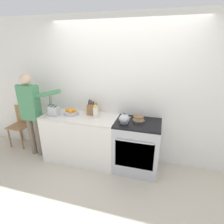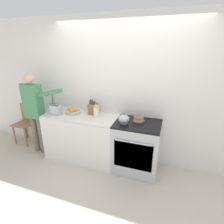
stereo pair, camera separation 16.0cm
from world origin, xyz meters
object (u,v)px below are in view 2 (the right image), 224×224
at_px(fruit_bowl, 73,111).
at_px(toaster, 56,110).
at_px(stove_range, 136,147).
at_px(dining_chair, 26,120).
at_px(milk_carton, 96,111).
at_px(knife_block, 93,109).
at_px(person_baker, 34,108).
at_px(layer_cake, 139,119).
at_px(utensil_crock, 54,107).
at_px(tea_kettle, 124,119).

bearing_deg(fruit_bowl, toaster, -151.07).
relative_size(stove_range, dining_chair, 1.04).
relative_size(toaster, milk_carton, 0.77).
bearing_deg(dining_chair, milk_carton, 0.71).
bearing_deg(knife_block, toaster, -156.62).
bearing_deg(person_baker, stove_range, -11.61).
bearing_deg(layer_cake, utensil_crock, -177.43).
distance_m(knife_block, fruit_bowl, 0.38).
bearing_deg(stove_range, toaster, -175.83).
xyz_separation_m(stove_range, tea_kettle, (-0.21, -0.08, 0.53)).
relative_size(milk_carton, person_baker, 0.15).
distance_m(fruit_bowl, toaster, 0.30).
distance_m(knife_block, utensil_crock, 0.77).
xyz_separation_m(layer_cake, dining_chair, (-2.58, 0.12, -0.43)).
height_order(utensil_crock, toaster, utensil_crock).
relative_size(layer_cake, milk_carton, 0.88).
height_order(utensil_crock, person_baker, person_baker).
relative_size(layer_cake, toaster, 1.14).
bearing_deg(knife_block, person_baker, -167.41).
xyz_separation_m(knife_block, fruit_bowl, (-0.36, -0.12, -0.06)).
bearing_deg(toaster, fruit_bowl, 28.93).
xyz_separation_m(person_baker, dining_chair, (-0.58, 0.30, -0.47)).
bearing_deg(stove_range, person_baker, -177.33).
xyz_separation_m(tea_kettle, person_baker, (-1.79, -0.02, -0.00)).
bearing_deg(dining_chair, toaster, -9.47).
distance_m(toaster, person_baker, 0.51).
height_order(utensil_crock, dining_chair, utensil_crock).
xyz_separation_m(stove_range, toaster, (-1.50, -0.11, 0.54)).
xyz_separation_m(utensil_crock, milk_carton, (0.89, 0.00, 0.03)).
bearing_deg(toaster, knife_block, 23.38).
relative_size(tea_kettle, person_baker, 0.13).
bearing_deg(layer_cake, toaster, -172.50).
height_order(stove_range, layer_cake, layer_cake).
height_order(layer_cake, milk_carton, milk_carton).
relative_size(fruit_bowl, dining_chair, 0.31).
bearing_deg(dining_chair, utensil_crock, -4.65).
height_order(knife_block, dining_chair, knife_block).
relative_size(tea_kettle, milk_carton, 0.88).
xyz_separation_m(knife_block, toaster, (-0.62, -0.27, -0.01)).
height_order(layer_cake, tea_kettle, tea_kettle).
height_order(tea_kettle, person_baker, person_baker).
bearing_deg(toaster, utensil_crock, 137.47).
relative_size(fruit_bowl, person_baker, 0.16).
height_order(stove_range, utensil_crock, utensil_crock).
bearing_deg(layer_cake, fruit_bowl, -177.55).
relative_size(stove_range, utensil_crock, 2.78).
bearing_deg(person_baker, toaster, -16.02).
distance_m(utensil_crock, toaster, 0.18).
relative_size(stove_range, milk_carton, 3.72).
distance_m(stove_range, person_baker, 2.08).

